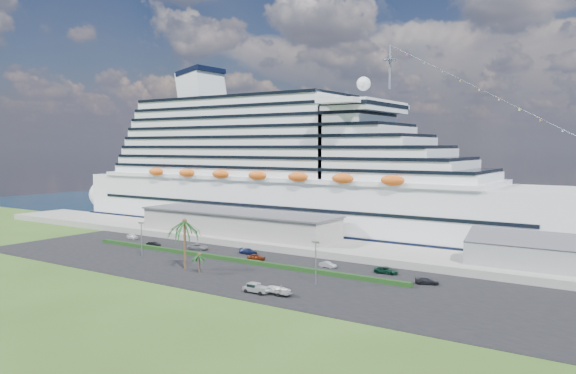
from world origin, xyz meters
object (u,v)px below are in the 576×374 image
Objects in this scene: cruise_ship at (294,177)px; pickup_truck at (256,288)px; boat_trailer at (279,289)px; parked_car_3 at (248,251)px.

cruise_ship is 77.75m from pickup_truck.
boat_trailer is at bearing -58.71° from cruise_ship.
pickup_truck is (23.49, -27.94, 0.27)m from parked_car_3.
pickup_truck is 0.85× the size of boat_trailer.
parked_car_3 is 38.67m from boat_trailer.
parked_car_3 is at bearing 135.97° from boat_trailer.
parked_car_3 is (12.39, -39.25, -15.89)m from cruise_ship.
boat_trailer reaches higher than parked_car_3.
boat_trailer is (4.31, 1.06, 0.15)m from pickup_truck.
pickup_truck is at bearing -144.21° from parked_car_3.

